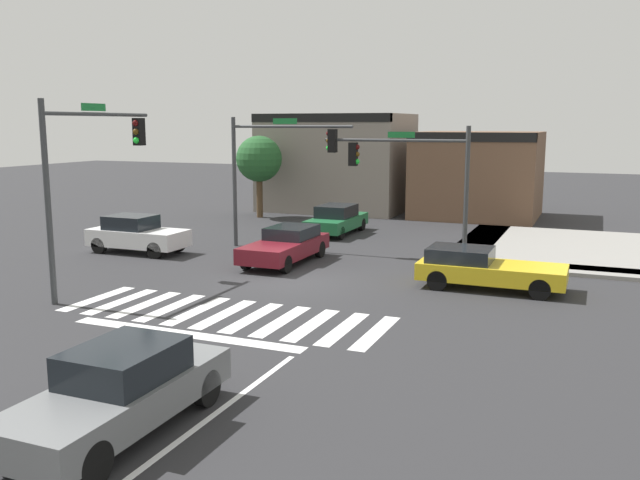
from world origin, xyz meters
TOP-DOWN VIEW (x-y plane):
  - ground_plane at (0.00, 0.00)m, footprint 120.00×120.00m
  - crosswalk_near at (0.00, -4.50)m, footprint 9.56×3.14m
  - lane_markings at (1.06, -12.74)m, footprint 6.80×24.25m
  - bike_detector_marking at (1.41, -9.42)m, footprint 0.98×0.98m
  - curb_corner_northeast at (8.49, 9.42)m, footprint 10.00×10.60m
  - storefront_row at (-2.15, 19.14)m, footprint 16.57×6.43m
  - traffic_signal_southwest at (-5.31, -3.64)m, footprint 0.32×4.96m
  - traffic_signal_northwest at (-3.08, 5.27)m, footprint 5.60×0.32m
  - traffic_signal_northeast at (2.79, 5.39)m, footprint 5.95×0.32m
  - car_yellow at (6.37, 1.47)m, footprint 4.70×1.92m
  - car_maroon at (-1.49, 2.81)m, footprint 1.85×4.78m
  - car_green at (-2.18, 10.09)m, footprint 1.79×4.48m
  - car_gray at (2.17, -11.69)m, footprint 1.77×4.67m
  - car_white at (-8.20, 2.24)m, footprint 4.17×1.78m
  - roadside_tree at (-8.50, 14.00)m, footprint 2.65×2.65m

SIDE VIEW (x-z plane):
  - ground_plane at x=0.00m, z-range 0.00..0.00m
  - bike_detector_marking at x=1.41m, z-range 0.00..0.01m
  - crosswalk_near at x=0.00m, z-range 0.00..0.01m
  - lane_markings at x=1.06m, z-range 0.00..0.01m
  - curb_corner_northeast at x=8.49m, z-range 0.00..0.15m
  - car_yellow at x=6.37m, z-range 0.02..1.35m
  - car_maroon at x=-1.49m, z-range 0.02..1.39m
  - car_green at x=-2.18m, z-range 0.00..1.44m
  - car_gray at x=2.17m, z-range 0.00..1.54m
  - car_white at x=-8.20m, z-range 0.00..1.58m
  - storefront_row at x=-2.15m, z-range -0.19..5.79m
  - roadside_tree at x=-8.50m, z-range 1.00..5.72m
  - traffic_signal_northeast at x=2.79m, z-range 0.99..6.30m
  - traffic_signal_northwest at x=-3.08m, z-range 1.13..6.81m
  - traffic_signal_southwest at x=-5.31m, z-range 1.17..7.27m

